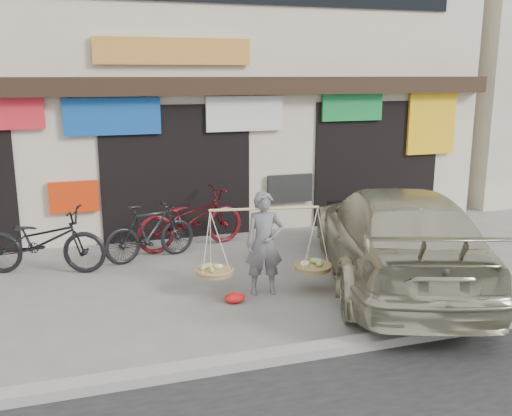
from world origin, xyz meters
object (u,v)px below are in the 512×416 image
object	(u,v)px
bike_1	(150,232)
suv	(396,236)
bike_2	(191,219)
street_vendor	(264,248)
bike_0	(42,241)

from	to	relation	value
bike_1	suv	size ratio (longest dim) A/B	0.30
suv	bike_2	bearing A→B (deg)	-27.06
street_vendor	bike_1	xyz separation A→B (m)	(-1.43, 2.17, -0.21)
street_vendor	bike_2	distance (m)	2.74
bike_0	bike_2	size ratio (longest dim) A/B	0.97
bike_1	bike_2	bearing A→B (deg)	-75.41
bike_1	suv	world-z (taller)	suv
suv	bike_1	bearing A→B (deg)	-14.28
street_vendor	bike_2	xyz separation A→B (m)	(-0.60, 2.67, -0.15)
street_vendor	bike_1	size ratio (longest dim) A/B	1.19
street_vendor	bike_1	distance (m)	2.61
bike_1	suv	distance (m)	4.28
bike_0	bike_1	world-z (taller)	bike_0
street_vendor	suv	size ratio (longest dim) A/B	0.36
bike_0	bike_1	bearing A→B (deg)	-68.16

